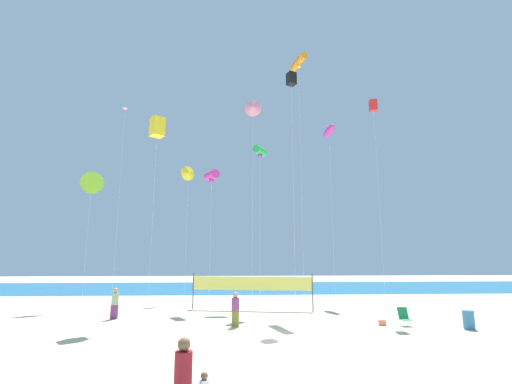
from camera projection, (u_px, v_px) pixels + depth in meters
name	position (u px, v px, depth m)	size (l,w,h in m)	color
ground_plane	(276.00, 339.00, 15.48)	(120.00, 120.00, 0.00)	beige
ocean_band	(249.00, 287.00, 44.25)	(120.00, 20.00, 0.01)	#1E6B99
mother_figure	(183.00, 376.00, 7.71)	(0.38, 0.38, 1.67)	navy
beachgoer_plum_shirt	(235.00, 308.00, 18.34)	(0.39, 0.39, 1.70)	olive
beachgoer_sage_shirt	(115.00, 302.00, 20.76)	(0.39, 0.39, 1.72)	#7A3872
folding_beach_chair	(404.00, 316.00, 18.62)	(0.52, 0.65, 0.89)	#1E8C4C
trash_barrel	(469.00, 320.00, 17.67)	(0.53, 0.53, 0.87)	teal
volleyball_net	(252.00, 285.00, 24.60)	(8.08, 1.61, 2.40)	#4C4C51
beach_handbag	(382.00, 323.00, 18.59)	(0.34, 0.17, 0.27)	#EA7260
kite_green_tube	(260.00, 152.00, 26.54)	(1.13, 1.36, 11.43)	silver
kite_pink_delta	(253.00, 108.00, 32.15)	(1.56, 0.60, 17.33)	silver
kite_red_box	(373.00, 107.00, 26.20)	(0.56, 0.56, 14.65)	silver
kite_yellow_delta	(189.00, 173.00, 32.38)	(1.27, 1.04, 11.56)	silver
kite_black_box	(291.00, 80.00, 25.63)	(0.74, 0.74, 16.31)	silver
kite_magenta_tube	(212.00, 176.00, 26.94)	(1.21, 1.49, 9.81)	silver
kite_lime_delta	(92.00, 183.00, 27.65)	(1.70, 1.17, 9.87)	silver
kite_pink_diamond	(124.00, 124.00, 32.04)	(0.48, 0.49, 16.65)	silver
kite_yellow_box	(157.00, 127.00, 22.84)	(1.06, 1.06, 12.12)	silver
kite_orange_tube	(299.00, 62.00, 30.80)	(1.15, 2.34, 20.11)	silver
kite_magenta_inflatable	(329.00, 131.00, 32.97)	(1.09, 2.10, 15.37)	silver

